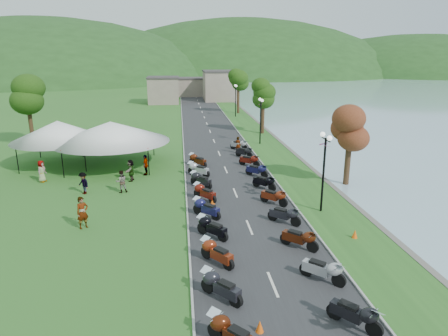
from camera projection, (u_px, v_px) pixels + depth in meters
name	position (u px, v px, depth m)	size (l,w,h in m)	color
road	(214.00, 141.00, 46.13)	(7.00, 120.00, 0.02)	#2F2F31
hills_backdrop	(187.00, 74.00, 198.99)	(360.00, 120.00, 76.00)	#285621
far_building	(188.00, 88.00, 88.23)	(18.00, 16.00, 5.00)	gray
moto_row_left	(213.00, 240.00, 20.39)	(2.60, 34.14, 1.10)	#331411
moto_row_right	(273.00, 197.00, 26.64)	(2.60, 33.94, 1.10)	#331411
vendor_tent_main	(112.00, 144.00, 35.59)	(6.85, 6.85, 4.00)	white
vendor_tent_side	(60.00, 143.00, 35.99)	(5.50, 5.50, 4.00)	white
tree_lakeside	(349.00, 140.00, 30.00)	(2.49, 2.49, 6.91)	#265012
pedestrian_a	(84.00, 228.00, 23.17)	(0.70, 0.51, 1.91)	slate
pedestrian_b	(122.00, 192.00, 29.11)	(0.80, 0.44, 1.65)	slate
pedestrian_c	(84.00, 194.00, 28.80)	(1.04, 0.43, 1.61)	slate
traffic_cone_near	(260.00, 326.00, 14.42)	(0.31, 0.31, 0.49)	#F2590C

